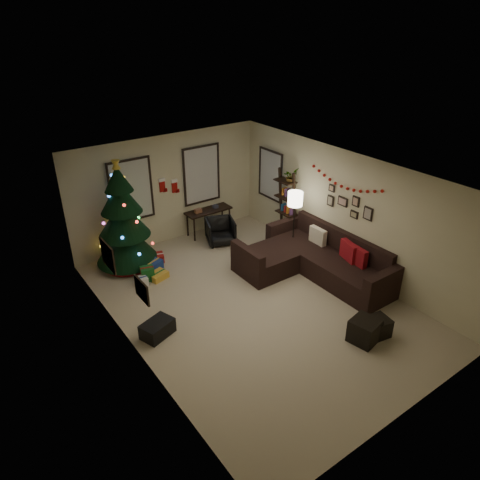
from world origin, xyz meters
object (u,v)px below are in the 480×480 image
sofa (314,260)px  desk (208,213)px  christmas_tree (123,223)px  bookshelf (287,208)px  desk_chair (220,231)px

sofa → desk: size_ratio=2.58×
sofa → christmas_tree: bearing=139.5°
desk → bookshelf: bearing=-49.1°
christmas_tree → sofa: bearing=-40.5°
christmas_tree → desk: (2.40, 0.32, -0.49)m
christmas_tree → desk_chair: christmas_tree is taller
desk_chair → sofa: bearing=-48.7°
christmas_tree → sofa: (3.22, -2.75, -0.76)m
bookshelf → sofa: bearing=-108.3°
desk → bookshelf: size_ratio=0.64×
desk → bookshelf: bookshelf is taller
desk → desk_chair: desk is taller
bookshelf → desk_chair: bearing=147.6°
desk → bookshelf: 2.06m
christmas_tree → bookshelf: 3.93m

